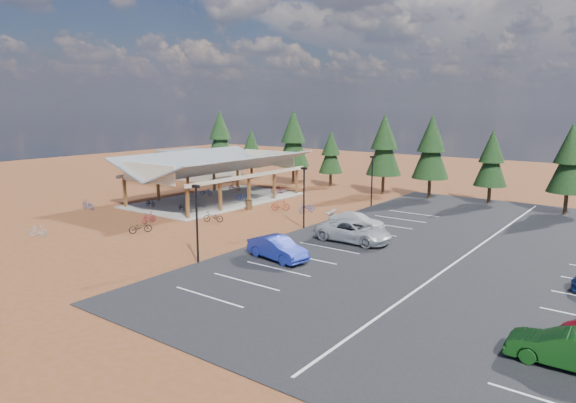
% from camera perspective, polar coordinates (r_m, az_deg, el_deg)
% --- Properties ---
extents(ground, '(140.00, 140.00, 0.00)m').
position_cam_1_polar(ground, '(44.50, -5.01, -2.56)').
color(ground, brown).
rests_on(ground, ground).
extents(asphalt_lot, '(27.00, 44.00, 0.04)m').
position_cam_1_polar(asphalt_lot, '(38.12, 19.60, -5.35)').
color(asphalt_lot, black).
rests_on(asphalt_lot, ground).
extents(concrete_pad, '(10.60, 18.60, 0.10)m').
position_cam_1_polar(concrete_pad, '(56.21, -7.88, 0.18)').
color(concrete_pad, gray).
rests_on(concrete_pad, ground).
extents(bike_pavilion, '(11.65, 19.40, 4.97)m').
position_cam_1_polar(bike_pavilion, '(55.66, -7.97, 4.01)').
color(bike_pavilion, brown).
rests_on(bike_pavilion, concrete_pad).
extents(outbuilding, '(11.00, 7.00, 3.90)m').
position_cam_1_polar(outbuilding, '(73.45, -9.69, 4.11)').
color(outbuilding, '#ADA593').
rests_on(outbuilding, ground).
extents(lamp_post_0, '(0.50, 0.25, 5.14)m').
position_cam_1_polar(lamp_post_0, '(33.46, -10.10, -1.84)').
color(lamp_post_0, black).
rests_on(lamp_post_0, ground).
extents(lamp_post_1, '(0.50, 0.25, 5.14)m').
position_cam_1_polar(lamp_post_1, '(42.40, 1.78, 0.92)').
color(lamp_post_1, black).
rests_on(lamp_post_1, ground).
extents(lamp_post_2, '(0.50, 0.25, 5.14)m').
position_cam_1_polar(lamp_post_2, '(52.58, 9.32, 2.66)').
color(lamp_post_2, black).
rests_on(lamp_post_2, ground).
extents(trash_bin_0, '(0.60, 0.60, 0.90)m').
position_cam_1_polar(trash_bin_0, '(50.75, -4.38, -0.40)').
color(trash_bin_0, '#4C351B').
rests_on(trash_bin_0, ground).
extents(trash_bin_1, '(0.60, 0.60, 0.90)m').
position_cam_1_polar(trash_bin_1, '(50.88, -4.32, -0.37)').
color(trash_bin_1, '#4C351B').
rests_on(trash_bin_1, ground).
extents(pine_0, '(4.10, 4.10, 9.55)m').
position_cam_1_polar(pine_0, '(75.93, -7.55, 7.26)').
color(pine_0, '#382314').
rests_on(pine_0, ground).
extents(pine_1, '(2.99, 2.99, 6.98)m').
position_cam_1_polar(pine_1, '(71.73, -4.10, 5.87)').
color(pine_1, '#382314').
rests_on(pine_1, ground).
extents(pine_2, '(4.16, 4.16, 9.69)m').
position_cam_1_polar(pine_2, '(66.94, 0.60, 7.00)').
color(pine_2, '#382314').
rests_on(pine_2, ground).
extents(pine_3, '(3.06, 3.06, 7.12)m').
position_cam_1_polar(pine_3, '(65.20, 4.79, 5.47)').
color(pine_3, '#382314').
rests_on(pine_3, ground).
extents(pine_4, '(4.01, 4.01, 9.35)m').
position_cam_1_polar(pine_4, '(59.95, 10.65, 6.20)').
color(pine_4, '#382314').
rests_on(pine_4, ground).
extents(pine_5, '(3.98, 3.98, 9.26)m').
position_cam_1_polar(pine_5, '(58.32, 15.64, 5.83)').
color(pine_5, '#382314').
rests_on(pine_5, ground).
extents(pine_6, '(3.33, 3.33, 7.76)m').
position_cam_1_polar(pine_6, '(57.16, 21.69, 4.45)').
color(pine_6, '#382314').
rests_on(pine_6, ground).
extents(pine_7, '(3.69, 3.69, 8.59)m').
position_cam_1_polar(pine_7, '(54.46, 28.85, 4.17)').
color(pine_7, '#382314').
rests_on(pine_7, ground).
extents(bike_0, '(1.57, 0.70, 0.80)m').
position_cam_1_polar(bike_0, '(53.52, -15.02, -0.11)').
color(bike_0, black).
rests_on(bike_0, concrete_pad).
extents(bike_1, '(1.52, 0.48, 0.91)m').
position_cam_1_polar(bike_1, '(55.41, -10.83, 0.47)').
color(bike_1, gray).
rests_on(bike_1, concrete_pad).
extents(bike_2, '(1.66, 0.87, 0.83)m').
position_cam_1_polar(bike_2, '(58.66, -9.10, 1.04)').
color(bike_2, navy).
rests_on(bike_2, concrete_pad).
extents(bike_3, '(1.67, 0.80, 0.97)m').
position_cam_1_polar(bike_3, '(61.91, -5.96, 1.68)').
color(bike_3, maroon).
rests_on(bike_3, concrete_pad).
extents(bike_4, '(1.67, 1.05, 0.83)m').
position_cam_1_polar(bike_4, '(50.40, -11.71, -0.60)').
color(bike_4, black).
rests_on(bike_4, concrete_pad).
extents(bike_5, '(1.91, 0.98, 1.10)m').
position_cam_1_polar(bike_5, '(52.47, -9.61, 0.06)').
color(bike_5, gray).
rests_on(bike_5, concrete_pad).
extents(bike_6, '(1.85, 0.90, 0.93)m').
position_cam_1_polar(bike_6, '(54.90, -4.99, 0.54)').
color(bike_6, '#20319A').
rests_on(bike_6, concrete_pad).
extents(bike_7, '(1.64, 0.96, 0.95)m').
position_cam_1_polar(bike_7, '(59.64, -1.24, 1.39)').
color(bike_7, maroon).
rests_on(bike_7, concrete_pad).
extents(bike_10, '(1.84, 0.66, 0.96)m').
position_cam_1_polar(bike_10, '(54.47, -21.35, -0.32)').
color(bike_10, navy).
rests_on(bike_10, ground).
extents(bike_11, '(0.54, 1.59, 0.94)m').
position_cam_1_polar(bike_11, '(46.57, -15.18, -1.71)').
color(bike_11, maroon).
rests_on(bike_11, ground).
extents(bike_12, '(1.34, 1.93, 0.96)m').
position_cam_1_polar(bike_12, '(43.00, -16.09, -2.75)').
color(bike_12, black).
rests_on(bike_12, ground).
extents(bike_13, '(1.54, 1.04, 0.90)m').
position_cam_1_polar(bike_13, '(44.73, -26.03, -2.95)').
color(bike_13, '#95989D').
rests_on(bike_13, ground).
extents(bike_14, '(1.24, 1.93, 0.96)m').
position_cam_1_polar(bike_14, '(49.18, 2.12, -0.70)').
color(bike_14, '#253E92').
rests_on(bike_14, ground).
extents(bike_15, '(1.75, 1.50, 1.09)m').
position_cam_1_polar(bike_15, '(50.15, -0.84, -0.40)').
color(bike_15, maroon).
rests_on(bike_15, ground).
extents(bike_16, '(1.86, 1.38, 0.93)m').
position_cam_1_polar(bike_16, '(45.61, -8.31, -1.71)').
color(bike_16, black).
rests_on(bike_16, ground).
extents(car_1, '(4.82, 2.42, 1.52)m').
position_cam_1_polar(car_1, '(34.11, -1.17, -5.21)').
color(car_1, '#1C2B98').
rests_on(car_1, asphalt_lot).
extents(car_2, '(5.73, 2.65, 1.59)m').
position_cam_1_polar(car_2, '(38.76, 7.35, -3.31)').
color(car_2, '#AAADB2').
rests_on(car_2, asphalt_lot).
extents(car_3, '(5.07, 2.77, 1.39)m').
position_cam_1_polar(car_3, '(42.69, 7.63, -2.16)').
color(car_3, silver).
rests_on(car_3, asphalt_lot).
extents(car_5, '(4.44, 1.70, 1.44)m').
position_cam_1_polar(car_5, '(23.41, 28.54, -14.20)').
color(car_5, '#134514').
rests_on(car_5, asphalt_lot).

